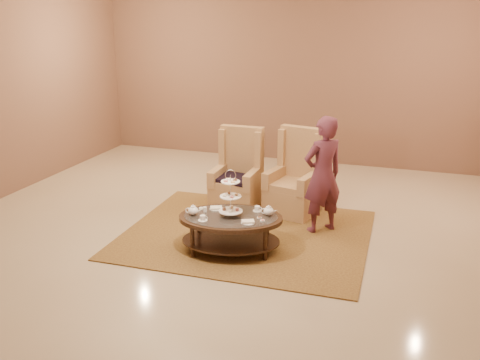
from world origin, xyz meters
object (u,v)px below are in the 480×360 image
(tea_table, at_px, (231,222))
(armchair_right, at_px, (296,185))
(armchair_left, at_px, (238,182))
(person, at_px, (323,175))

(tea_table, bearing_deg, armchair_right, 61.55)
(armchair_left, bearing_deg, tea_table, -73.57)
(armchair_left, xyz_separation_m, armchair_right, (0.86, 0.11, 0.01))
(tea_table, height_order, person, person)
(person, bearing_deg, tea_table, 2.32)
(armchair_right, distance_m, person, 0.86)
(person, bearing_deg, armchair_right, -95.17)
(tea_table, relative_size, armchair_left, 1.17)
(tea_table, xyz_separation_m, armchair_right, (0.45, 1.59, 0.03))
(armchair_right, xyz_separation_m, person, (0.49, -0.60, 0.37))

